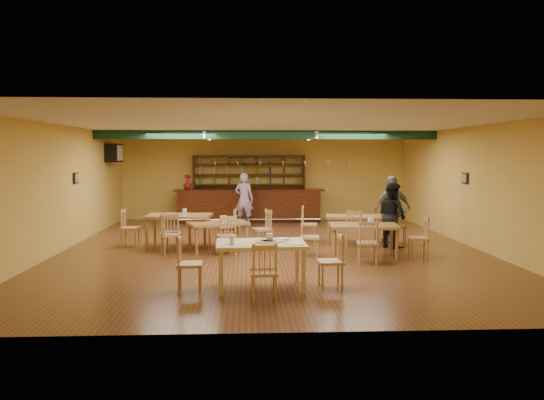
{
  "coord_description": "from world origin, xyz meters",
  "views": [
    {
      "loc": [
        -0.57,
        -12.57,
        2.3
      ],
      "look_at": [
        0.04,
        0.6,
        1.15
      ],
      "focal_mm": 34.51,
      "sensor_mm": 36.0,
      "label": 1
    }
  ],
  "objects_px": {
    "patron_bar": "(244,199)",
    "dining_table_c": "(218,236)",
    "near_table": "(261,266)",
    "patron_right_a": "(392,215)",
    "dining_table_b": "(353,229)",
    "dining_table_a": "(179,230)",
    "bar_counter": "(249,206)",
    "dining_table_d": "(364,241)"
  },
  "relations": [
    {
      "from": "patron_bar",
      "to": "dining_table_c",
      "type": "bearing_deg",
      "value": 98.48
    },
    {
      "from": "near_table",
      "to": "patron_right_a",
      "type": "relative_size",
      "value": 0.93
    },
    {
      "from": "dining_table_b",
      "to": "patron_bar",
      "type": "distance_m",
      "value": 4.52
    },
    {
      "from": "dining_table_b",
      "to": "dining_table_c",
      "type": "xyz_separation_m",
      "value": [
        -3.47,
        -1.01,
        -0.01
      ]
    },
    {
      "from": "patron_bar",
      "to": "dining_table_b",
      "type": "bearing_deg",
      "value": 145.93
    },
    {
      "from": "dining_table_a",
      "to": "dining_table_c",
      "type": "xyz_separation_m",
      "value": [
        1.01,
        -0.66,
        -0.05
      ]
    },
    {
      "from": "bar_counter",
      "to": "patron_bar",
      "type": "height_order",
      "value": "patron_bar"
    },
    {
      "from": "dining_table_c",
      "to": "patron_right_a",
      "type": "relative_size",
      "value": 0.85
    },
    {
      "from": "dining_table_c",
      "to": "patron_bar",
      "type": "xyz_separation_m",
      "value": [
        0.6,
        4.46,
        0.51
      ]
    },
    {
      "from": "dining_table_a",
      "to": "dining_table_b",
      "type": "height_order",
      "value": "dining_table_a"
    },
    {
      "from": "dining_table_d",
      "to": "near_table",
      "type": "height_order",
      "value": "near_table"
    },
    {
      "from": "dining_table_a",
      "to": "dining_table_d",
      "type": "height_order",
      "value": "dining_table_a"
    },
    {
      "from": "patron_right_a",
      "to": "near_table",
      "type": "bearing_deg",
      "value": 112.08
    },
    {
      "from": "dining_table_a",
      "to": "patron_bar",
      "type": "height_order",
      "value": "patron_bar"
    },
    {
      "from": "patron_bar",
      "to": "patron_right_a",
      "type": "height_order",
      "value": "patron_bar"
    },
    {
      "from": "patron_bar",
      "to": "patron_right_a",
      "type": "distance_m",
      "value": 5.62
    },
    {
      "from": "dining_table_a",
      "to": "near_table",
      "type": "relative_size",
      "value": 1.05
    },
    {
      "from": "dining_table_b",
      "to": "near_table",
      "type": "bearing_deg",
      "value": -108.39
    },
    {
      "from": "dining_table_a",
      "to": "near_table",
      "type": "xyz_separation_m",
      "value": [
        1.95,
        -4.31,
        0.01
      ]
    },
    {
      "from": "dining_table_a",
      "to": "bar_counter",
      "type": "bearing_deg",
      "value": 73.45
    },
    {
      "from": "near_table",
      "to": "dining_table_a",
      "type": "bearing_deg",
      "value": 112.09
    },
    {
      "from": "near_table",
      "to": "patron_right_a",
      "type": "xyz_separation_m",
      "value": [
        3.33,
        3.86,
        0.4
      ]
    },
    {
      "from": "dining_table_d",
      "to": "near_table",
      "type": "distance_m",
      "value": 3.53
    },
    {
      "from": "bar_counter",
      "to": "dining_table_c",
      "type": "height_order",
      "value": "bar_counter"
    },
    {
      "from": "bar_counter",
      "to": "dining_table_b",
      "type": "relative_size",
      "value": 3.61
    },
    {
      "from": "bar_counter",
      "to": "dining_table_a",
      "type": "relative_size",
      "value": 3.19
    },
    {
      "from": "dining_table_c",
      "to": "dining_table_d",
      "type": "bearing_deg",
      "value": -36.86
    },
    {
      "from": "patron_bar",
      "to": "patron_right_a",
      "type": "relative_size",
      "value": 1.06
    },
    {
      "from": "dining_table_d",
      "to": "dining_table_c",
      "type": "bearing_deg",
      "value": 168.97
    },
    {
      "from": "dining_table_c",
      "to": "dining_table_d",
      "type": "relative_size",
      "value": 0.92
    },
    {
      "from": "dining_table_a",
      "to": "patron_right_a",
      "type": "bearing_deg",
      "value": -0.36
    },
    {
      "from": "near_table",
      "to": "dining_table_c",
      "type": "bearing_deg",
      "value": 102.17
    },
    {
      "from": "near_table",
      "to": "patron_bar",
      "type": "height_order",
      "value": "patron_bar"
    },
    {
      "from": "patron_right_a",
      "to": "dining_table_d",
      "type": "bearing_deg",
      "value": 114.69
    },
    {
      "from": "near_table",
      "to": "dining_table_b",
      "type": "bearing_deg",
      "value": 59.21
    },
    {
      "from": "bar_counter",
      "to": "near_table",
      "type": "distance_m",
      "value": 8.94
    },
    {
      "from": "patron_bar",
      "to": "patron_right_a",
      "type": "bearing_deg",
      "value": 146.97
    },
    {
      "from": "bar_counter",
      "to": "dining_table_a",
      "type": "bearing_deg",
      "value": -111.03
    },
    {
      "from": "dining_table_c",
      "to": "patron_bar",
      "type": "height_order",
      "value": "patron_bar"
    },
    {
      "from": "dining_table_b",
      "to": "near_table",
      "type": "relative_size",
      "value": 0.93
    },
    {
      "from": "dining_table_c",
      "to": "patron_right_a",
      "type": "xyz_separation_m",
      "value": [
        4.27,
        0.21,
        0.47
      ]
    },
    {
      "from": "dining_table_a",
      "to": "patron_bar",
      "type": "xyz_separation_m",
      "value": [
        1.61,
        3.8,
        0.46
      ]
    }
  ]
}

